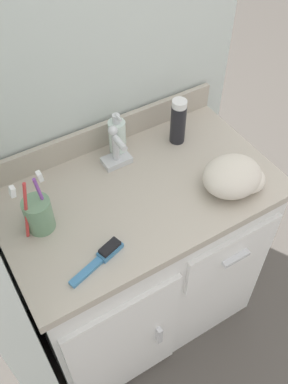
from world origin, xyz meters
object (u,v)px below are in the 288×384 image
(hairbrush, at_px, (103,256))
(hand_towel, at_px, (235,177))
(toothbrush_cup, at_px, (38,214))
(shaving_cream_can, at_px, (178,122))
(soap_dispenser, at_px, (117,137))

(hairbrush, height_order, hand_towel, hand_towel)
(toothbrush_cup, height_order, shaving_cream_can, toothbrush_cup)
(hairbrush, relative_size, hand_towel, 0.93)
(toothbrush_cup, relative_size, soap_dispenser, 1.25)
(toothbrush_cup, relative_size, hand_towel, 1.09)
(toothbrush_cup, xyz_separation_m, shaving_cream_can, (0.52, 0.10, 0.02))
(shaving_cream_can, distance_m, hand_towel, 0.27)
(soap_dispenser, relative_size, hairbrush, 0.93)
(toothbrush_cup, height_order, hand_towel, toothbrush_cup)
(hand_towel, bearing_deg, soap_dispenser, 126.19)
(hand_towel, bearing_deg, shaving_cream_can, 95.87)
(toothbrush_cup, distance_m, shaving_cream_can, 0.53)
(soap_dispenser, height_order, hand_towel, soap_dispenser)
(soap_dispenser, xyz_separation_m, hairbrush, (-0.23, -0.33, -0.06))
(soap_dispenser, xyz_separation_m, hand_towel, (0.22, -0.31, -0.02))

